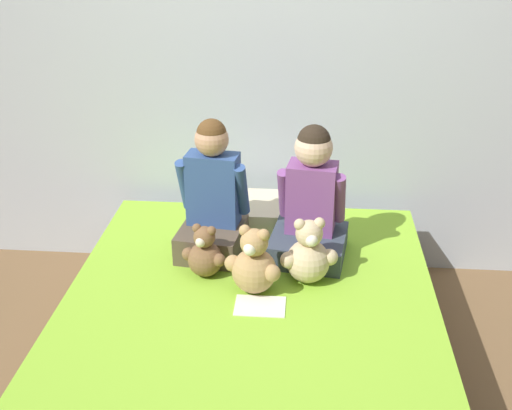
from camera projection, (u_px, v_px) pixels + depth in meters
name	position (u px, v px, depth m)	size (l,w,h in m)	color
ground_plane	(249.00, 385.00, 2.85)	(14.00, 14.00, 0.00)	brown
wall_behind_bed	(268.00, 48.00, 3.29)	(8.00, 0.06, 2.50)	silver
bed	(249.00, 347.00, 2.75)	(1.60, 1.94, 0.42)	brown
child_on_left	(212.00, 200.00, 2.98)	(0.34, 0.36, 0.65)	brown
child_on_right	(311.00, 203.00, 2.95)	(0.39, 0.39, 0.63)	#384251
teddy_bear_held_by_left_child	(205.00, 254.00, 2.84)	(0.20, 0.16, 0.25)	brown
teddy_bear_held_by_right_child	(308.00, 255.00, 2.78)	(0.25, 0.19, 0.30)	#D1B78E
teddy_bear_between_children	(254.00, 265.00, 2.71)	(0.24, 0.19, 0.31)	tan
pillow_at_headboard	(262.00, 212.00, 3.33)	(0.46, 0.34, 0.11)	beige
sign_card	(260.00, 306.00, 2.66)	(0.21, 0.15, 0.00)	white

